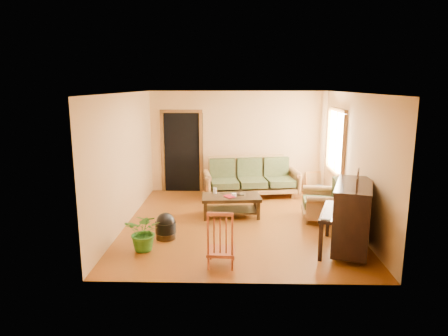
{
  "coord_description": "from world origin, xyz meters",
  "views": [
    {
      "loc": [
        -0.1,
        -7.69,
        2.76
      ],
      "look_at": [
        -0.3,
        0.2,
        1.1
      ],
      "focal_mm": 32.0,
      "sensor_mm": 36.0,
      "label": 1
    }
  ],
  "objects_px": {
    "coffee_table": "(231,206)",
    "armchair": "(322,198)",
    "ceramic_crock": "(319,189)",
    "potted_plant": "(145,231)",
    "sofa": "(252,177)",
    "footstool": "(166,229)",
    "red_chair": "(221,237)",
    "piano": "(352,218)"
  },
  "relations": [
    {
      "from": "sofa",
      "to": "potted_plant",
      "type": "height_order",
      "value": "sofa"
    },
    {
      "from": "footstool",
      "to": "red_chair",
      "type": "bearing_deg",
      "value": -45.36
    },
    {
      "from": "armchair",
      "to": "ceramic_crock",
      "type": "height_order",
      "value": "armchair"
    },
    {
      "from": "footstool",
      "to": "ceramic_crock",
      "type": "xyz_separation_m",
      "value": [
        3.43,
        3.14,
        -0.07
      ]
    },
    {
      "from": "potted_plant",
      "to": "ceramic_crock",
      "type": "bearing_deg",
      "value": 44.91
    },
    {
      "from": "armchair",
      "to": "footstool",
      "type": "distance_m",
      "value": 3.26
    },
    {
      "from": "piano",
      "to": "footstool",
      "type": "xyz_separation_m",
      "value": [
        -3.2,
        0.48,
        -0.4
      ]
    },
    {
      "from": "potted_plant",
      "to": "piano",
      "type": "bearing_deg",
      "value": 1.01
    },
    {
      "from": "armchair",
      "to": "ceramic_crock",
      "type": "distance_m",
      "value": 2.08
    },
    {
      "from": "piano",
      "to": "ceramic_crock",
      "type": "distance_m",
      "value": 3.65
    },
    {
      "from": "sofa",
      "to": "coffee_table",
      "type": "bearing_deg",
      "value": -117.31
    },
    {
      "from": "sofa",
      "to": "footstool",
      "type": "relative_size",
      "value": 6.12
    },
    {
      "from": "coffee_table",
      "to": "red_chair",
      "type": "height_order",
      "value": "red_chair"
    },
    {
      "from": "sofa",
      "to": "ceramic_crock",
      "type": "height_order",
      "value": "sofa"
    },
    {
      "from": "piano",
      "to": "ceramic_crock",
      "type": "relative_size",
      "value": 5.87
    },
    {
      "from": "armchair",
      "to": "potted_plant",
      "type": "distance_m",
      "value": 3.7
    },
    {
      "from": "coffee_table",
      "to": "armchair",
      "type": "bearing_deg",
      "value": -5.35
    },
    {
      "from": "armchair",
      "to": "ceramic_crock",
      "type": "relative_size",
      "value": 4.11
    },
    {
      "from": "coffee_table",
      "to": "red_chair",
      "type": "xyz_separation_m",
      "value": [
        -0.13,
        -2.35,
        0.23
      ]
    },
    {
      "from": "piano",
      "to": "footstool",
      "type": "distance_m",
      "value": 3.26
    },
    {
      "from": "armchair",
      "to": "piano",
      "type": "relative_size",
      "value": 0.7
    },
    {
      "from": "coffee_table",
      "to": "ceramic_crock",
      "type": "distance_m",
      "value": 2.91
    },
    {
      "from": "armchair",
      "to": "footstool",
      "type": "bearing_deg",
      "value": -154.32
    },
    {
      "from": "sofa",
      "to": "coffee_table",
      "type": "relative_size",
      "value": 1.89
    },
    {
      "from": "sofa",
      "to": "ceramic_crock",
      "type": "bearing_deg",
      "value": 0.77
    },
    {
      "from": "piano",
      "to": "sofa",
      "type": "bearing_deg",
      "value": 133.21
    },
    {
      "from": "coffee_table",
      "to": "armchair",
      "type": "relative_size",
      "value": 1.33
    },
    {
      "from": "sofa",
      "to": "footstool",
      "type": "xyz_separation_m",
      "value": [
        -1.68,
        -2.83,
        -0.32
      ]
    },
    {
      "from": "sofa",
      "to": "red_chair",
      "type": "distance_m",
      "value": 3.94
    },
    {
      "from": "coffee_table",
      "to": "armchair",
      "type": "xyz_separation_m",
      "value": [
        1.87,
        -0.18,
        0.24
      ]
    },
    {
      "from": "potted_plant",
      "to": "footstool",
      "type": "bearing_deg",
      "value": 64.26
    },
    {
      "from": "coffee_table",
      "to": "potted_plant",
      "type": "height_order",
      "value": "potted_plant"
    },
    {
      "from": "coffee_table",
      "to": "piano",
      "type": "distance_m",
      "value": 2.72
    },
    {
      "from": "red_chair",
      "to": "ceramic_crock",
      "type": "relative_size",
      "value": 4.04
    },
    {
      "from": "footstool",
      "to": "piano",
      "type": "bearing_deg",
      "value": -8.46
    },
    {
      "from": "coffee_table",
      "to": "ceramic_crock",
      "type": "xyz_separation_m",
      "value": [
        2.25,
        1.84,
        -0.11
      ]
    },
    {
      "from": "armchair",
      "to": "ceramic_crock",
      "type": "bearing_deg",
      "value": 84.85
    },
    {
      "from": "ceramic_crock",
      "to": "potted_plant",
      "type": "distance_m",
      "value": 5.21
    },
    {
      "from": "coffee_table",
      "to": "armchair",
      "type": "distance_m",
      "value": 1.89
    },
    {
      "from": "piano",
      "to": "coffee_table",
      "type": "bearing_deg",
      "value": 157.34
    },
    {
      "from": "sofa",
      "to": "potted_plant",
      "type": "relative_size",
      "value": 3.45
    },
    {
      "from": "footstool",
      "to": "armchair",
      "type": "bearing_deg",
      "value": 20.2
    }
  ]
}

